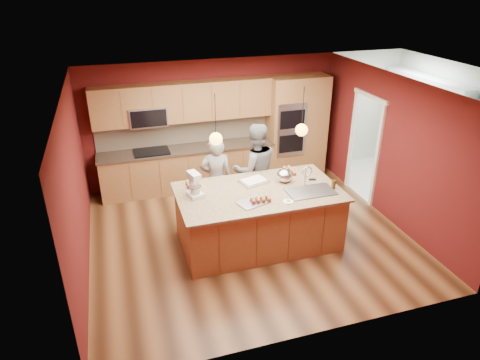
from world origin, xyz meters
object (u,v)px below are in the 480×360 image
object	(u,v)px
person_right	(255,170)
mixing_bowl	(284,176)
island	(259,216)
stand_mixer	(194,186)
person_left	(216,179)

from	to	relation	value
person_right	mixing_bowl	world-z (taller)	person_right
island	mixing_bowl	size ratio (longest dim) A/B	9.73
island	mixing_bowl	world-z (taller)	island
stand_mixer	person_right	bearing A→B (deg)	18.40
stand_mixer	person_left	bearing A→B (deg)	41.97
person_right	stand_mixer	size ratio (longest dim) A/B	4.47
island	person_right	distance (m)	1.12
island	stand_mixer	distance (m)	1.27
mixing_bowl	person_right	bearing A→B (deg)	108.01
island	person_left	xyz separation A→B (m)	(-0.49, 1.02, 0.31)
person_left	person_right	world-z (taller)	person_right
person_right	stand_mixer	bearing A→B (deg)	33.89
island	mixing_bowl	distance (m)	0.83
person_left	mixing_bowl	bearing A→B (deg)	151.49
person_left	stand_mixer	distance (m)	1.09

